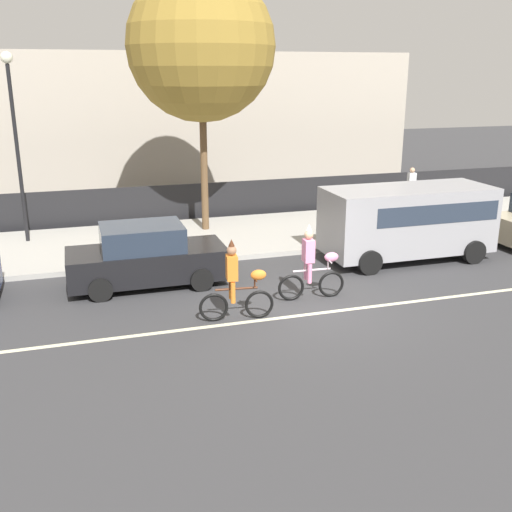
{
  "coord_description": "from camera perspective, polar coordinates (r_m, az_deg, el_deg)",
  "views": [
    {
      "loc": [
        -5.25,
        -12.52,
        5.46
      ],
      "look_at": [
        -1.03,
        1.2,
        1.0
      ],
      "focal_mm": 42.0,
      "sensor_mm": 36.0,
      "label": 1
    }
  ],
  "objects": [
    {
      "name": "street_lamp_post",
      "position": [
        20.25,
        -22.06,
        11.87
      ],
      "size": [
        0.36,
        0.36,
        5.86
      ],
      "color": "black",
      "rests_on": "sidewalk_curb"
    },
    {
      "name": "ground_plane",
      "position": [
        14.63,
        5.27,
        -4.73
      ],
      "size": [
        80.0,
        80.0,
        0.0
      ],
      "primitive_type": "plane",
      "color": "#38383A"
    },
    {
      "name": "parked_van_grey",
      "position": [
        18.4,
        14.42,
        3.58
      ],
      "size": [
        5.0,
        2.22,
        2.18
      ],
      "color": "#99999E",
      "rests_on": "ground"
    },
    {
      "name": "pedestrian_onlooker",
      "position": [
        24.94,
        14.56,
        6.44
      ],
      "size": [
        0.32,
        0.2,
        1.62
      ],
      "color": "#33333D",
      "rests_on": "sidewalk_curb"
    },
    {
      "name": "parade_cyclist_orange",
      "position": [
        13.49,
        -1.82,
        -2.77
      ],
      "size": [
        1.72,
        0.5,
        1.92
      ],
      "color": "black",
      "rests_on": "ground"
    },
    {
      "name": "sidewalk_curb",
      "position": [
        20.45,
        -1.6,
        1.99
      ],
      "size": [
        60.0,
        5.0,
        0.15
      ],
      "primitive_type": "cube",
      "color": "#ADAAA3",
      "rests_on": "ground"
    },
    {
      "name": "building_backdrop",
      "position": [
        30.66,
        -14.03,
        12.41
      ],
      "size": [
        28.0,
        8.0,
        6.26
      ],
      "primitive_type": "cube",
      "color": "#B2A899",
      "rests_on": "ground"
    },
    {
      "name": "parked_car_black",
      "position": [
        15.97,
        -10.44,
        -0.07
      ],
      "size": [
        4.1,
        1.92,
        1.64
      ],
      "color": "black",
      "rests_on": "ground"
    },
    {
      "name": "street_tree_near_lamp",
      "position": [
        20.4,
        -5.26,
        19.27
      ],
      "size": [
        4.81,
        4.81,
        8.46
      ],
      "color": "brown",
      "rests_on": "sidewalk_curb"
    },
    {
      "name": "fence_line",
      "position": [
        23.03,
        -3.56,
        5.3
      ],
      "size": [
        40.0,
        0.08,
        1.4
      ],
      "primitive_type": "cube",
      "color": "black",
      "rests_on": "ground"
    },
    {
      "name": "parade_cyclist_pink",
      "position": [
        14.8,
        5.39,
        -1.0
      ],
      "size": [
        1.72,
        0.5,
        1.92
      ],
      "color": "black",
      "rests_on": "ground"
    },
    {
      "name": "road_centre_line",
      "position": [
        14.2,
        6.03,
        -5.43
      ],
      "size": [
        36.0,
        0.14,
        0.01
      ],
      "primitive_type": "cube",
      "color": "beige",
      "rests_on": "ground"
    }
  ]
}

